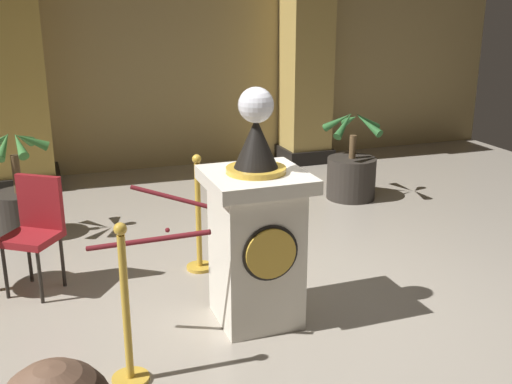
% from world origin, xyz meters
% --- Properties ---
extents(ground_plane, '(10.67, 10.67, 0.00)m').
position_xyz_m(ground_plane, '(0.00, 0.00, 0.00)').
color(ground_plane, '#9E9384').
extents(back_wall, '(10.67, 0.16, 3.45)m').
position_xyz_m(back_wall, '(0.00, 4.53, 1.72)').
color(back_wall, tan).
rests_on(back_wall, ground_plane).
extents(pedestal_clock, '(0.71, 0.71, 1.76)m').
position_xyz_m(pedestal_clock, '(-0.34, -0.20, 0.71)').
color(pedestal_clock, silver).
rests_on(pedestal_clock, ground_plane).
extents(stanchion_near, '(0.24, 0.24, 1.06)m').
position_xyz_m(stanchion_near, '(-0.51, 0.83, 0.37)').
color(stanchion_near, gold).
rests_on(stanchion_near, ground_plane).
extents(stanchion_far, '(0.24, 0.24, 1.08)m').
position_xyz_m(stanchion_far, '(-1.37, -0.69, 0.38)').
color(stanchion_far, gold).
rests_on(stanchion_far, ground_plane).
extents(velvet_rope, '(1.21, 1.22, 0.22)m').
position_xyz_m(velvet_rope, '(-0.94, 0.07, 0.79)').
color(velvet_rope, '#591419').
extents(column_left, '(0.93, 0.93, 3.31)m').
position_xyz_m(column_left, '(-1.99, 4.12, 1.64)').
color(column_left, black).
rests_on(column_left, ground_plane).
extents(column_right, '(0.73, 0.73, 3.31)m').
position_xyz_m(column_right, '(1.99, 4.12, 1.64)').
color(column_right, black).
rests_on(column_right, ground_plane).
extents(potted_palm_left, '(0.69, 0.63, 1.14)m').
position_xyz_m(potted_palm_left, '(-2.01, 2.22, 0.35)').
color(potted_palm_left, '#2D2823').
rests_on(potted_palm_left, ground_plane).
extents(potted_palm_right, '(0.76, 0.77, 1.10)m').
position_xyz_m(potted_palm_right, '(1.76, 2.22, 0.32)').
color(potted_palm_right, '#2D2823').
rests_on(potted_palm_right, ground_plane).
extents(cafe_chair_red, '(0.56, 0.56, 0.96)m').
position_xyz_m(cafe_chair_red, '(-1.86, 0.90, 0.57)').
color(cafe_chair_red, black).
rests_on(cafe_chair_red, ground_plane).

